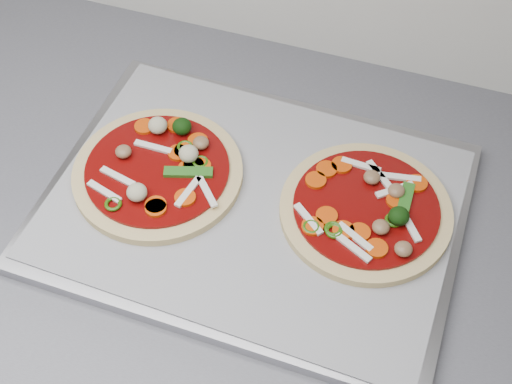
% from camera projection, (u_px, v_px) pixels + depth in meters
% --- Properties ---
extents(countertop, '(3.60, 0.60, 0.04)m').
position_uv_depth(countertop, '(466.00, 280.00, 0.82)').
color(countertop, slate).
rests_on(countertop, base_cabinet).
extents(baking_tray, '(0.49, 0.36, 0.02)m').
position_uv_depth(baking_tray, '(253.00, 207.00, 0.84)').
color(baking_tray, '#9A99A0').
rests_on(baking_tray, countertop).
extents(parchment, '(0.47, 0.35, 0.00)m').
position_uv_depth(parchment, '(253.00, 202.00, 0.84)').
color(parchment, gray).
rests_on(parchment, baking_tray).
extents(pizza_left, '(0.21, 0.21, 0.03)m').
position_uv_depth(pizza_left, '(159.00, 170.00, 0.85)').
color(pizza_left, '#D7B77E').
rests_on(pizza_left, parchment).
extents(pizza_right, '(0.22, 0.22, 0.03)m').
position_uv_depth(pizza_right, '(367.00, 210.00, 0.82)').
color(pizza_right, '#D7B77E').
rests_on(pizza_right, parchment).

